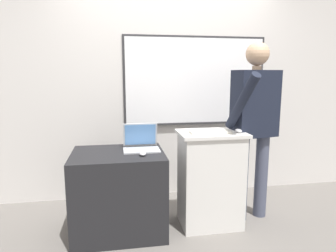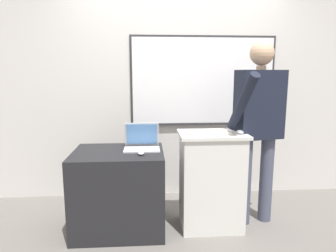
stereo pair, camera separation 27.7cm
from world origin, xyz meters
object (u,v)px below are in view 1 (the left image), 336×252
(wireless_keyboard, at_px, (210,132))
(person_presenter, at_px, (255,119))
(side_desk, at_px, (119,192))
(computer_mouse_by_laptop, at_px, (143,154))
(lectern_podium, at_px, (210,179))
(computer_mouse_by_keyboard, at_px, (238,131))
(laptop, at_px, (141,142))

(wireless_keyboard, bearing_deg, person_presenter, 13.27)
(side_desk, relative_size, computer_mouse_by_laptop, 8.40)
(side_desk, relative_size, wireless_keyboard, 2.20)
(lectern_podium, relative_size, computer_mouse_by_keyboard, 9.34)
(person_presenter, relative_size, laptop, 5.27)
(lectern_podium, bearing_deg, laptop, 169.36)
(lectern_podium, height_order, computer_mouse_by_keyboard, computer_mouse_by_keyboard)
(wireless_keyboard, relative_size, computer_mouse_by_laptop, 3.82)
(computer_mouse_by_laptop, distance_m, computer_mouse_by_keyboard, 0.92)
(wireless_keyboard, bearing_deg, side_desk, 174.66)
(lectern_podium, relative_size, wireless_keyboard, 2.45)
(person_presenter, bearing_deg, wireless_keyboard, -177.46)
(lectern_podium, xyz_separation_m, person_presenter, (0.46, 0.06, 0.57))
(computer_mouse_by_laptop, bearing_deg, computer_mouse_by_keyboard, 2.68)
(computer_mouse_by_laptop, bearing_deg, person_presenter, 8.65)
(wireless_keyboard, bearing_deg, lectern_podium, 62.84)
(laptop, height_order, computer_mouse_by_laptop, laptop)
(lectern_podium, distance_m, side_desk, 0.89)
(person_presenter, height_order, laptop, person_presenter)
(person_presenter, distance_m, computer_mouse_by_keyboard, 0.27)
(side_desk, xyz_separation_m, computer_mouse_by_keyboard, (1.12, -0.09, 0.57))
(computer_mouse_by_laptop, bearing_deg, lectern_podium, 9.56)
(computer_mouse_by_laptop, bearing_deg, laptop, 89.03)
(person_presenter, bearing_deg, laptop, 165.94)
(side_desk, relative_size, person_presenter, 0.47)
(computer_mouse_by_laptop, height_order, computer_mouse_by_keyboard, computer_mouse_by_keyboard)
(lectern_podium, relative_size, side_desk, 1.11)
(laptop, relative_size, wireless_keyboard, 0.88)
(person_presenter, bearing_deg, computer_mouse_by_keyboard, -160.27)
(person_presenter, relative_size, wireless_keyboard, 4.65)
(person_presenter, xyz_separation_m, laptop, (-1.12, 0.07, -0.20))
(wireless_keyboard, bearing_deg, computer_mouse_by_keyboard, -2.87)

